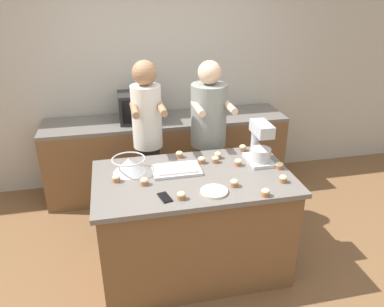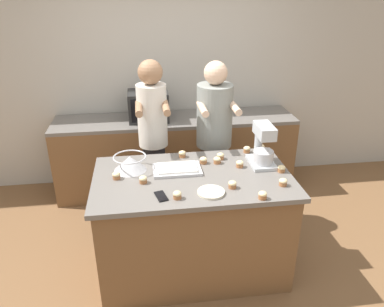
% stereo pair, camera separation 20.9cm
% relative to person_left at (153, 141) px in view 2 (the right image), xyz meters
% --- Properties ---
extents(ground_plane, '(16.00, 16.00, 0.00)m').
position_rel_person_left_xyz_m(ground_plane, '(0.28, -0.73, -0.94)').
color(ground_plane, brown).
extents(back_wall, '(10.00, 0.06, 2.70)m').
position_rel_person_left_xyz_m(back_wall, '(0.28, 1.07, 0.41)').
color(back_wall, '#B2ADA3').
rests_on(back_wall, ground_plane).
extents(island_counter, '(1.61, 0.93, 0.93)m').
position_rel_person_left_xyz_m(island_counter, '(0.28, -0.73, -0.48)').
color(island_counter, brown).
rests_on(island_counter, ground_plane).
extents(back_counter, '(2.80, 0.60, 0.91)m').
position_rel_person_left_xyz_m(back_counter, '(0.28, 0.72, -0.49)').
color(back_counter, brown).
rests_on(back_counter, ground_plane).
extents(person_left, '(0.30, 0.48, 1.73)m').
position_rel_person_left_xyz_m(person_left, '(0.00, 0.00, 0.00)').
color(person_left, '#232328').
rests_on(person_left, ground_plane).
extents(person_right, '(0.36, 0.51, 1.70)m').
position_rel_person_left_xyz_m(person_right, '(0.60, 0.00, -0.05)').
color(person_right, brown).
rests_on(person_right, ground_plane).
extents(stand_mixer, '(0.20, 0.30, 0.36)m').
position_rel_person_left_xyz_m(stand_mixer, '(0.90, -0.60, 0.14)').
color(stand_mixer, '#B2B7BC').
rests_on(stand_mixer, island_counter).
extents(mixing_bowl, '(0.28, 0.28, 0.13)m').
position_rel_person_left_xyz_m(mixing_bowl, '(-0.22, -0.55, 0.05)').
color(mixing_bowl, '#BCBCC1').
rests_on(mixing_bowl, island_counter).
extents(baking_tray, '(0.40, 0.25, 0.04)m').
position_rel_person_left_xyz_m(baking_tray, '(0.17, -0.63, 0.00)').
color(baking_tray, '#BCBCC1').
rests_on(baking_tray, island_counter).
extents(microwave_oven, '(0.45, 0.35, 0.33)m').
position_rel_person_left_xyz_m(microwave_oven, '(-0.02, 0.72, 0.13)').
color(microwave_oven, black).
rests_on(microwave_oven, back_counter).
extents(cell_phone, '(0.10, 0.16, 0.01)m').
position_rel_person_left_xyz_m(cell_phone, '(0.01, -1.02, -0.01)').
color(cell_phone, black).
rests_on(cell_phone, island_counter).
extents(small_plate, '(0.21, 0.21, 0.02)m').
position_rel_person_left_xyz_m(small_plate, '(0.38, -1.02, -0.01)').
color(small_plate, beige).
rests_on(small_plate, island_counter).
extents(cupcake_0, '(0.06, 0.06, 0.06)m').
position_rel_person_left_xyz_m(cupcake_0, '(0.84, -0.35, 0.01)').
color(cupcake_0, '#9E6038').
rests_on(cupcake_0, island_counter).
extents(cupcake_1, '(0.06, 0.06, 0.06)m').
position_rel_person_left_xyz_m(cupcake_1, '(0.70, -0.63, 0.01)').
color(cupcake_1, '#9E6038').
rests_on(cupcake_1, island_counter).
extents(cupcake_2, '(0.06, 0.06, 0.06)m').
position_rel_person_left_xyz_m(cupcake_2, '(0.57, -0.45, 0.01)').
color(cupcake_2, '#9E6038').
rests_on(cupcake_2, island_counter).
extents(cupcake_3, '(0.06, 0.06, 0.06)m').
position_rel_person_left_xyz_m(cupcake_3, '(1.02, -0.76, 0.01)').
color(cupcake_3, '#9E6038').
rests_on(cupcake_3, island_counter).
extents(cupcake_4, '(0.06, 0.06, 0.06)m').
position_rel_person_left_xyz_m(cupcake_4, '(0.95, -0.98, 0.01)').
color(cupcake_4, '#9E6038').
rests_on(cupcake_4, island_counter).
extents(cupcake_5, '(0.06, 0.06, 0.06)m').
position_rel_person_left_xyz_m(cupcake_5, '(-0.12, -0.79, 0.01)').
color(cupcake_5, '#9E6038').
rests_on(cupcake_5, island_counter).
extents(cupcake_6, '(0.06, 0.06, 0.06)m').
position_rel_person_left_xyz_m(cupcake_6, '(0.56, -0.96, 0.01)').
color(cupcake_6, '#9E6038').
rests_on(cupcake_6, island_counter).
extents(cupcake_7, '(0.06, 0.06, 0.06)m').
position_rel_person_left_xyz_m(cupcake_7, '(0.99, -0.32, 0.01)').
color(cupcake_7, '#9E6038').
rests_on(cupcake_7, island_counter).
extents(cupcake_8, '(0.06, 0.06, 0.06)m').
position_rel_person_left_xyz_m(cupcake_8, '(0.53, -0.53, 0.01)').
color(cupcake_8, '#9E6038').
rests_on(cupcake_8, island_counter).
extents(cupcake_9, '(0.06, 0.06, 0.06)m').
position_rel_person_left_xyz_m(cupcake_9, '(0.41, -0.52, 0.01)').
color(cupcake_9, '#9E6038').
rests_on(cupcake_9, island_counter).
extents(cupcake_10, '(0.06, 0.06, 0.06)m').
position_rel_person_left_xyz_m(cupcake_10, '(-0.33, -0.70, 0.01)').
color(cupcake_10, '#9E6038').
rests_on(cupcake_10, island_counter).
extents(cupcake_11, '(0.06, 0.06, 0.06)m').
position_rel_person_left_xyz_m(cupcake_11, '(0.24, -0.36, 0.01)').
color(cupcake_11, '#9E6038').
rests_on(cupcake_11, island_counter).
extents(cupcake_12, '(0.06, 0.06, 0.06)m').
position_rel_person_left_xyz_m(cupcake_12, '(0.12, -1.06, 0.01)').
color(cupcake_12, '#9E6038').
rests_on(cupcake_12, island_counter).
extents(cupcake_13, '(0.06, 0.06, 0.06)m').
position_rel_person_left_xyz_m(cupcake_13, '(0.74, -1.15, 0.01)').
color(cupcake_13, '#9E6038').
rests_on(cupcake_13, island_counter).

